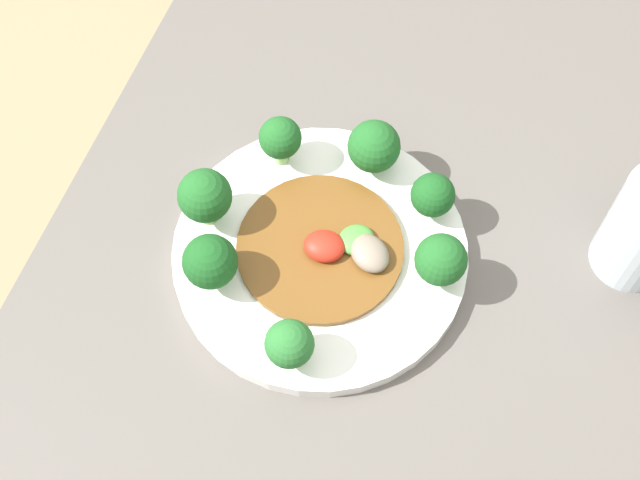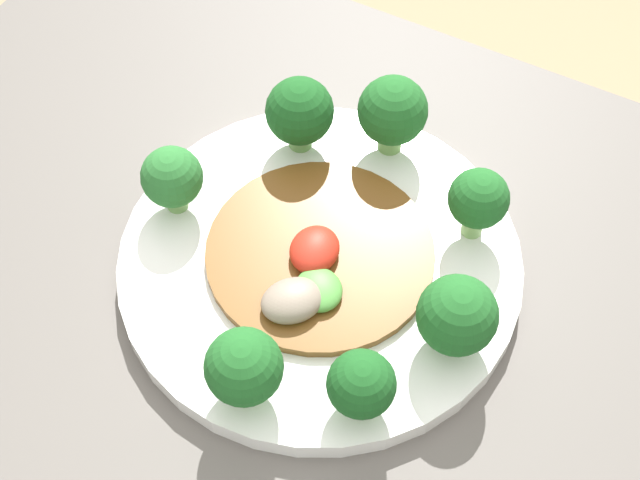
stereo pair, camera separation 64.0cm
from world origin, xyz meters
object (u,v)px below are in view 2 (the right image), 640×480
(broccoli_southeast, at_px, (300,112))
(broccoli_northwest, at_px, (361,385))
(broccoli_north, at_px, (244,368))
(broccoli_west, at_px, (457,316))
(broccoli_east, at_px, (172,178))
(broccoli_southwest, at_px, (478,200))
(stirfry_center, at_px, (316,260))
(plate, at_px, (320,262))
(broccoli_south, at_px, (393,112))

(broccoli_southeast, xyz_separation_m, broccoli_northwest, (-0.14, 0.18, -0.01))
(broccoli_north, bearing_deg, broccoli_west, -136.29)
(broccoli_southeast, bearing_deg, broccoli_east, 62.12)
(broccoli_southwest, xyz_separation_m, stirfry_center, (0.09, 0.08, -0.03))
(plate, bearing_deg, broccoli_east, 5.36)
(broccoli_north, height_order, broccoli_northwest, broccoli_north)
(broccoli_east, height_order, broccoli_west, broccoli_west)
(plate, height_order, broccoli_east, broccoli_east)
(broccoli_east, xyz_separation_m, broccoli_northwest, (-0.20, 0.08, -0.00))
(broccoli_east, relative_size, broccoli_west, 0.92)
(broccoli_southeast, distance_m, stirfry_center, 0.12)
(broccoli_northwest, xyz_separation_m, stirfry_center, (0.08, -0.08, -0.02))
(broccoli_north, height_order, broccoli_west, broccoli_west)
(broccoli_west, bearing_deg, broccoli_southwest, -75.45)
(broccoli_southwest, height_order, stirfry_center, broccoli_southwest)
(broccoli_northwest, distance_m, stirfry_center, 0.12)
(broccoli_northwest, height_order, stirfry_center, broccoli_northwest)
(broccoli_east, distance_m, broccoli_south, 0.17)
(plate, xyz_separation_m, broccoli_southwest, (-0.09, -0.07, 0.05))
(plate, xyz_separation_m, broccoli_southeast, (0.06, -0.09, 0.05))
(broccoli_south, distance_m, stirfry_center, 0.13)
(broccoli_north, distance_m, broccoli_northwest, 0.07)
(broccoli_southwest, relative_size, broccoli_northwest, 1.16)
(broccoli_south, xyz_separation_m, broccoli_northwest, (-0.08, 0.21, -0.01))
(broccoli_west, relative_size, broccoli_northwest, 1.17)
(broccoli_southwest, xyz_separation_m, broccoli_west, (-0.02, 0.09, -0.00))
(broccoli_southwest, relative_size, broccoli_west, 0.99)
(broccoli_east, height_order, stirfry_center, broccoli_east)
(broccoli_northwest, relative_size, stirfry_center, 0.32)
(broccoli_southwest, height_order, broccoli_south, broccoli_south)
(stirfry_center, bearing_deg, broccoli_northwest, 132.98)
(broccoli_southwest, distance_m, stirfry_center, 0.12)
(plate, xyz_separation_m, broccoli_east, (0.12, 0.01, 0.04))
(broccoli_north, relative_size, broccoli_west, 0.98)
(plate, distance_m, stirfry_center, 0.02)
(broccoli_northwest, bearing_deg, stirfry_center, -47.02)
(broccoli_south, height_order, broccoli_northwest, broccoli_south)
(plate, bearing_deg, stirfry_center, 99.99)
(broccoli_east, height_order, broccoli_north, broccoli_north)
(plate, height_order, stirfry_center, stirfry_center)
(broccoli_northwest, bearing_deg, broccoli_southeast, -51.15)
(broccoli_north, height_order, broccoli_southeast, broccoli_southeast)
(plate, bearing_deg, broccoli_northwest, 130.84)
(broccoli_southeast, xyz_separation_m, broccoli_south, (-0.06, -0.03, 0.00))
(broccoli_south, bearing_deg, broccoli_north, 92.56)
(plate, xyz_separation_m, broccoli_west, (-0.11, 0.02, 0.04))
(plate, relative_size, broccoli_southwest, 4.80)
(broccoli_east, bearing_deg, broccoli_west, 177.90)
(broccoli_southwest, relative_size, broccoli_south, 0.89)
(broccoli_southwest, xyz_separation_m, broccoli_east, (0.21, 0.08, -0.00))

